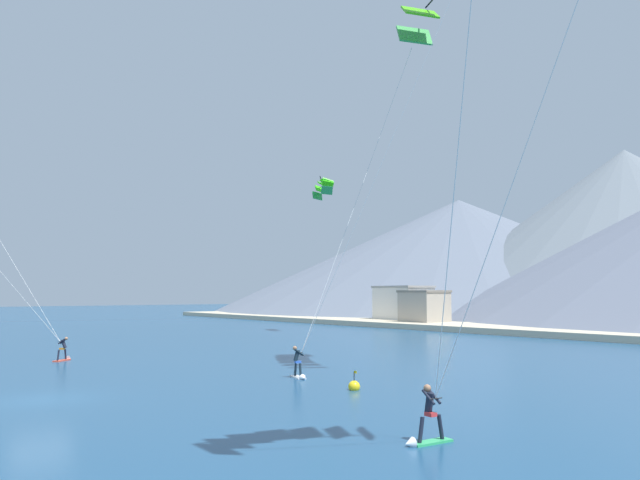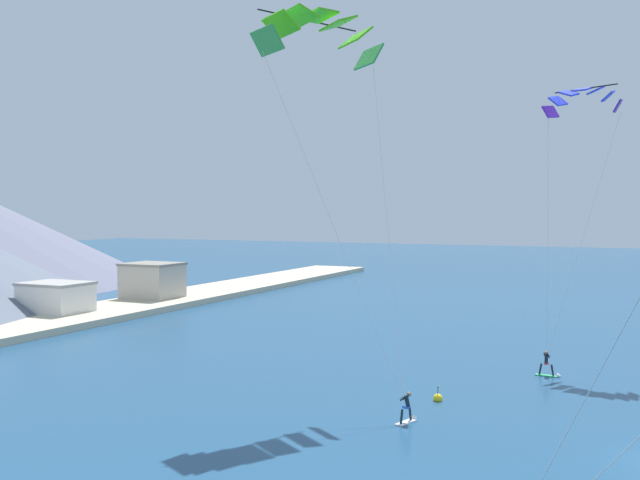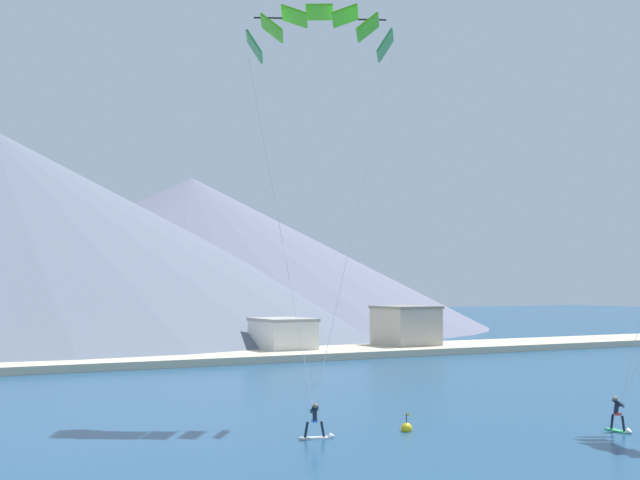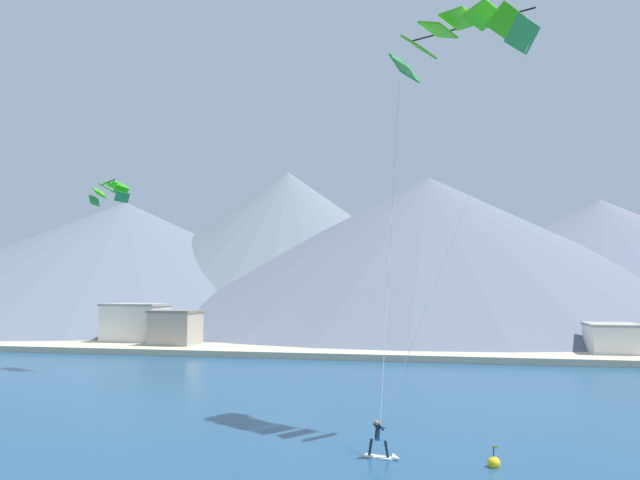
{
  "view_description": "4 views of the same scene",
  "coord_description": "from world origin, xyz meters",
  "px_view_note": "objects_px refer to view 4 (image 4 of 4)",
  "views": [
    {
      "loc": [
        28.56,
        -7.25,
        4.54
      ],
      "look_at": [
        -3.37,
        17.6,
        7.99
      ],
      "focal_mm": 35.0,
      "sensor_mm": 36.0,
      "label": 1
    },
    {
      "loc": [
        -34.68,
        1.24,
        11.21
      ],
      "look_at": [
        2.35,
        18.26,
        9.56
      ],
      "focal_mm": 40.0,
      "sensor_mm": 36.0,
      "label": 2
    },
    {
      "loc": [
        -19.0,
        -25.16,
        7.41
      ],
      "look_at": [
        1.99,
        13.85,
        9.56
      ],
      "focal_mm": 50.0,
      "sensor_mm": 36.0,
      "label": 3
    },
    {
      "loc": [
        4.67,
        -16.03,
        7.67
      ],
      "look_at": [
        -2.39,
        15.95,
        10.18
      ],
      "focal_mm": 35.0,
      "sensor_mm": 36.0,
      "label": 4
    }
  ],
  "objects_px": {
    "parafoil_kite_distant_high_outer": "(110,191)",
    "race_marker_buoy": "(494,463)",
    "kitesurfer_near_trail": "(382,446)",
    "parafoil_kite_near_trail": "(460,35)"
  },
  "relations": [
    {
      "from": "parafoil_kite_distant_high_outer",
      "to": "race_marker_buoy",
      "type": "bearing_deg",
      "value": -36.3
    },
    {
      "from": "kitesurfer_near_trail",
      "to": "race_marker_buoy",
      "type": "xyz_separation_m",
      "value": [
        4.82,
        -0.28,
        -0.38
      ]
    },
    {
      "from": "parafoil_kite_near_trail",
      "to": "race_marker_buoy",
      "type": "xyz_separation_m",
      "value": [
        1.04,
        -7.23,
        -21.93
      ]
    },
    {
      "from": "kitesurfer_near_trail",
      "to": "race_marker_buoy",
      "type": "height_order",
      "value": "kitesurfer_near_trail"
    },
    {
      "from": "kitesurfer_near_trail",
      "to": "parafoil_kite_near_trail",
      "type": "height_order",
      "value": "parafoil_kite_near_trail"
    },
    {
      "from": "parafoil_kite_near_trail",
      "to": "kitesurfer_near_trail",
      "type": "bearing_deg",
      "value": -118.59
    },
    {
      "from": "kitesurfer_near_trail",
      "to": "race_marker_buoy",
      "type": "bearing_deg",
      "value": -3.33
    },
    {
      "from": "parafoil_kite_distant_high_outer",
      "to": "race_marker_buoy",
      "type": "xyz_separation_m",
      "value": [
        33.47,
        -24.59,
        -16.67
      ]
    },
    {
      "from": "parafoil_kite_near_trail",
      "to": "race_marker_buoy",
      "type": "height_order",
      "value": "parafoil_kite_near_trail"
    },
    {
      "from": "race_marker_buoy",
      "to": "parafoil_kite_near_trail",
      "type": "bearing_deg",
      "value": 98.18
    }
  ]
}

